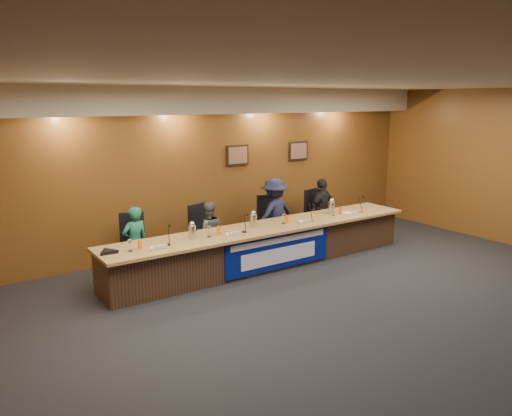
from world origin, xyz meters
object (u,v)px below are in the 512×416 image
Objects in this scene: panelist_d at (322,209)px; office_chair_c at (272,225)px; panelist_a at (135,243)px; carafe_right at (332,208)px; speakerphone at (108,252)px; panelist_b at (208,233)px; panelist_c at (275,214)px; dais_body at (265,247)px; office_chair_a at (133,249)px; carafe_left at (192,232)px; office_chair_d at (319,217)px; office_chair_b at (206,237)px; banner at (279,251)px; carafe_mid at (253,221)px.

office_chair_c is (-1.26, 0.10, -0.19)m from panelist_d.
panelist_a is at bearing -15.77° from panelist_d.
carafe_right reaches higher than speakerphone.
panelist_b is 2.41× the size of office_chair_c.
panelist_c is 3.68m from speakerphone.
panelist_b is 4.88× the size of carafe_right.
office_chair_a is at bearing 159.67° from dais_body.
carafe_left is at bearing 63.46° from panelist_b.
carafe_right reaches higher than office_chair_d.
panelist_a is 0.17m from office_chair_a.
panelist_d is (1.26, 0.00, -0.06)m from panelist_c.
panelist_d is 0.22m from office_chair_d.
office_chair_b is at bearing -73.32° from panelist_b.
banner is 2.93m from speakerphone.
dais_body is at bearing 90.00° from banner.
banner is at bearing -13.61° from carafe_left.
banner is at bearing 13.77° from panelist_d.
office_chair_b is (0.00, 0.10, -0.10)m from panelist_b.
carafe_mid is (0.55, -0.65, 0.28)m from panelist_b.
panelist_d is 2.80× the size of office_chair_a.
banner is 1.51× the size of panelist_c.
carafe_left is 1.27m from carafe_mid.
panelist_c reaches higher than dais_body.
panelist_a is 4.17m from office_chair_d.
carafe_left is at bearing -148.55° from office_chair_b.
panelist_c is 1.14m from carafe_right.
carafe_left reaches higher than office_chair_a.
panelist_c is at bearing 171.55° from office_chair_d.
carafe_left is at bearing 166.39° from banner.
dais_body is 1.73m from carafe_right.
banner is 1.46m from office_chair_b.
carafe_mid is at bearing 2.00° from speakerphone.
office_chair_a is 1.16m from carafe_left.
office_chair_b is at bearing -11.50° from panelist_c.
panelist_c is at bearing 57.22° from banner.
office_chair_c is (1.51, 0.10, -0.10)m from panelist_b.
office_chair_b is (1.40, 0.10, -0.14)m from panelist_a.
office_chair_b and office_chair_c have the same top height.
carafe_mid is (-2.21, -0.65, 0.19)m from panelist_d.
office_chair_a is at bearing -17.15° from panelist_d.
office_chair_b is 1.00× the size of office_chair_c.
carafe_left is (-1.50, 0.36, 0.49)m from banner.
carafe_left is (-2.22, -0.76, 0.14)m from panelist_c.
panelist_d is 2.80× the size of office_chair_c.
banner is 1.38m from panelist_c.
speakerphone is at bearing 176.86° from office_chair_d.
dais_body is 2.73× the size of banner.
carafe_left is at bearing 11.21° from panelist_c.
office_chair_a is (-1.40, 0.10, -0.10)m from panelist_b.
dais_body is at bearing 36.69° from panelist_c.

